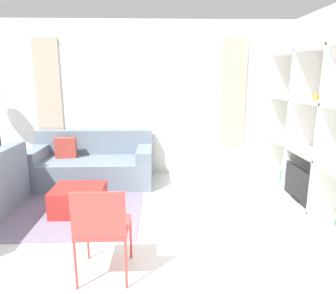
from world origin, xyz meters
The scene contains 6 objects.
wall_back centered at (0.00, 3.41, 1.36)m, with size 6.46×0.11×2.70m.
area_rug centered at (-1.27, 1.88, 0.01)m, with size 2.63×1.81×0.01m, color slate.
shelving_unit centered at (2.46, 1.99, 1.04)m, with size 0.42×2.55×2.14m.
couch_main centered at (-0.84, 2.91, 0.30)m, with size 2.02×0.93×0.85m.
ottoman centered at (-0.76, 1.73, 0.18)m, with size 0.66×0.55×0.35m.
folding_chair centered at (-0.20, 0.37, 0.52)m, with size 0.44×0.46×0.86m.
Camera 1 is at (0.29, -1.97, 1.74)m, focal length 32.00 mm.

